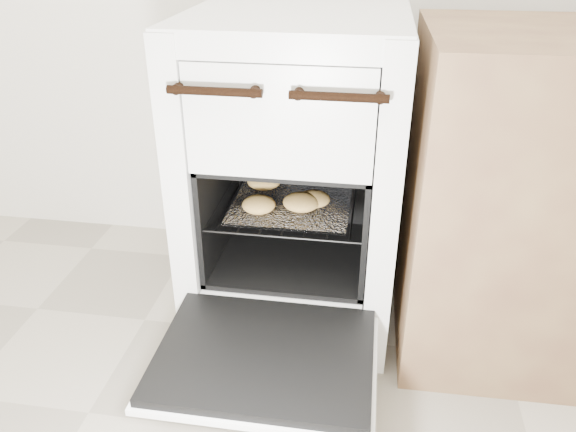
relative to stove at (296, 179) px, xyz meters
name	(u,v)px	position (x,y,z in m)	size (l,w,h in m)	color
stove	(296,179)	(0.00, 0.00, 0.00)	(0.54, 0.60, 0.82)	silver
oven_door	(265,357)	(0.00, -0.45, -0.22)	(0.48, 0.38, 0.03)	black
oven_rack	(292,203)	(0.00, -0.06, -0.04)	(0.39, 0.38, 0.01)	black
foil_sheet	(291,205)	(0.00, -0.08, -0.04)	(0.30, 0.27, 0.01)	white
baked_rolls	(283,195)	(-0.02, -0.07, -0.02)	(0.26, 0.25, 0.04)	#D9B157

